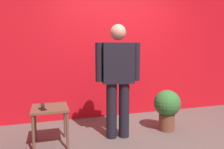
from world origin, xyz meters
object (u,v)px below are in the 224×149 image
(tv_remote, at_px, (43,105))
(potted_plant, at_px, (167,107))
(cell_phone, at_px, (42,109))
(side_table, at_px, (50,113))
(standing_person, at_px, (118,75))

(tv_remote, relative_size, potted_plant, 0.25)
(cell_phone, height_order, tv_remote, tv_remote)
(tv_remote, height_order, potted_plant, potted_plant)
(side_table, bearing_deg, potted_plant, 0.58)
(standing_person, bearing_deg, side_table, 179.52)
(standing_person, height_order, tv_remote, standing_person)
(side_table, bearing_deg, cell_phone, -137.23)
(tv_remote, bearing_deg, standing_person, -10.39)
(standing_person, height_order, cell_phone, standing_person)
(standing_person, xyz_separation_m, side_table, (-1.00, 0.01, -0.50))
(side_table, xyz_separation_m, potted_plant, (1.88, 0.02, -0.06))
(cell_phone, bearing_deg, tv_remote, 67.76)
(side_table, bearing_deg, standing_person, -0.48)
(cell_phone, distance_m, potted_plant, 1.99)
(side_table, distance_m, cell_phone, 0.16)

